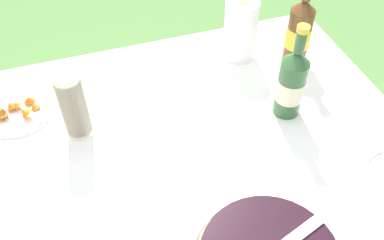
% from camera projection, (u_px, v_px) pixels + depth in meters
% --- Properties ---
extents(garden_table, '(1.70, 1.18, 0.77)m').
position_uv_depth(garden_table, '(126.00, 204.00, 1.15)').
color(garden_table, '#A87A47').
rests_on(garden_table, ground_plane).
extents(tablecloth, '(1.71, 1.19, 0.10)m').
position_uv_depth(tablecloth, '(123.00, 192.00, 1.11)').
color(tablecloth, white).
rests_on(tablecloth, garden_table).
extents(cup_stack, '(0.07, 0.07, 0.21)m').
position_uv_depth(cup_stack, '(73.00, 106.00, 1.16)').
color(cup_stack, beige).
rests_on(cup_stack, tablecloth).
extents(cider_bottle_green, '(0.08, 0.08, 0.30)m').
position_uv_depth(cider_bottle_green, '(291.00, 83.00, 1.22)').
color(cider_bottle_green, '#2D562D').
rests_on(cider_bottle_green, tablecloth).
extents(cider_bottle_amber, '(0.08, 0.08, 0.30)m').
position_uv_depth(cider_bottle_amber, '(299.00, 31.00, 1.39)').
color(cider_bottle_amber, brown).
rests_on(cider_bottle_amber, tablecloth).
extents(snack_plate_left, '(0.20, 0.20, 0.06)m').
position_uv_depth(snack_plate_left, '(17.00, 112.00, 1.27)').
color(snack_plate_left, white).
rests_on(snack_plate_left, tablecloth).
extents(paper_towel_roll, '(0.11, 0.11, 0.21)m').
position_uv_depth(paper_towel_roll, '(240.00, 30.00, 1.41)').
color(paper_towel_roll, white).
rests_on(paper_towel_roll, tablecloth).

